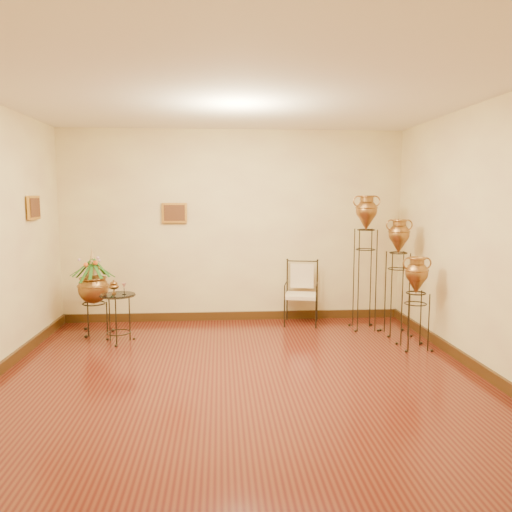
{
  "coord_description": "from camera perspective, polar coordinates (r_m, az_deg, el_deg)",
  "views": [
    {
      "loc": [
        -0.19,
        -4.83,
        1.83
      ],
      "look_at": [
        0.25,
        1.3,
        1.1
      ],
      "focal_mm": 35.0,
      "sensor_mm": 36.0,
      "label": 1
    }
  ],
  "objects": [
    {
      "name": "side_table",
      "position": [
        6.56,
        -15.46,
        -6.76
      ],
      "size": [
        0.46,
        0.46,
        0.78
      ],
      "rotation": [
        0.0,
        0.0,
        -0.09
      ],
      "color": "black",
      "rests_on": "ground"
    },
    {
      "name": "planter_urn",
      "position": [
        7.03,
        -18.12,
        -3.14
      ],
      "size": [
        0.65,
        0.65,
        1.18
      ],
      "rotation": [
        0.0,
        0.0,
        -0.03
      ],
      "color": "black",
      "rests_on": "ground"
    },
    {
      "name": "ground",
      "position": [
        5.17,
        -1.78,
        -13.95
      ],
      "size": [
        5.0,
        5.0,
        0.0
      ],
      "primitive_type": "plane",
      "color": "#582415",
      "rests_on": "ground"
    },
    {
      "name": "room_shell",
      "position": [
        4.85,
        -1.93,
        5.61
      ],
      "size": [
        5.02,
        5.02,
        2.81
      ],
      "color": "#F8F1A0",
      "rests_on": "ground"
    },
    {
      "name": "amphora_short",
      "position": [
        6.33,
        17.77,
        -5.07
      ],
      "size": [
        0.38,
        0.38,
        1.14
      ],
      "rotation": [
        0.0,
        0.0,
        0.1
      ],
      "color": "black",
      "rests_on": "ground"
    },
    {
      "name": "amphora_mid",
      "position": [
        6.87,
        15.88,
        -2.21
      ],
      "size": [
        0.46,
        0.46,
        1.56
      ],
      "rotation": [
        0.0,
        0.0,
        -0.43
      ],
      "color": "black",
      "rests_on": "ground"
    },
    {
      "name": "armchair",
      "position": [
        7.21,
        5.19,
        -4.24
      ],
      "size": [
        0.6,
        0.58,
        0.91
      ],
      "rotation": [
        0.0,
        0.0,
        -0.22
      ],
      "color": "black",
      "rests_on": "ground"
    },
    {
      "name": "amphora_tall",
      "position": [
        7.01,
        12.37,
        -0.55
      ],
      "size": [
        0.45,
        0.45,
        1.87
      ],
      "rotation": [
        0.0,
        0.0,
        -0.27
      ],
      "color": "black",
      "rests_on": "ground"
    }
  ]
}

